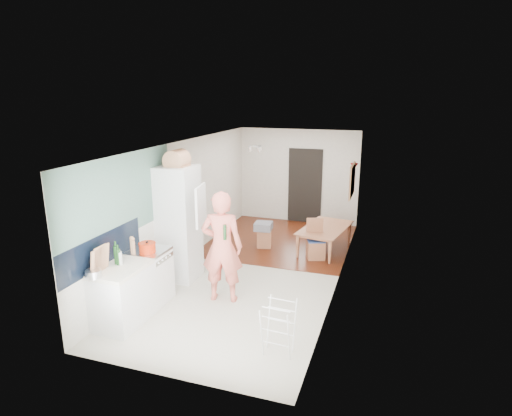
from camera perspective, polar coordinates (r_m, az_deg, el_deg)
The scene contains 32 objects.
room_shell at distance 8.20m, azimuth 0.13°, elevation -0.21°, with size 3.20×7.00×2.50m, color silver, non-canonical shape.
floor at distance 8.61m, azimuth 0.12°, elevation -8.25°, with size 3.20×7.00×0.01m, color beige.
wood_floor_overlay at distance 10.26m, azimuth 3.37°, elevation -4.29°, with size 3.20×3.30×0.01m, color #50180F.
sage_wall_panel at distance 7.02m, azimuth -17.59°, elevation 1.48°, with size 0.02×3.00×1.30m, color slate.
tile_splashback at distance 6.80m, azimuth -19.77°, elevation -5.33°, with size 0.02×1.90×0.50m, color black.
doorway_recess at distance 11.48m, azimuth 6.53°, elevation 2.91°, with size 0.90×0.04×2.00m, color black.
base_cabinet at distance 6.91m, azimuth -17.32°, elevation -11.26°, with size 0.60×0.90×0.86m, color silver.
worktop at distance 6.73m, azimuth -17.63°, elevation -7.74°, with size 0.62×0.92×0.06m, color beige.
range_cooker at distance 7.46m, azimuth -13.99°, elevation -8.89°, with size 0.60×0.60×0.88m, color silver.
cooker_top at distance 7.29m, azimuth -14.22°, elevation -5.58°, with size 0.60×0.60×0.04m, color silver.
fridge_housing at distance 8.05m, azimuth -10.26°, elevation -2.05°, with size 0.66×0.66×2.15m, color silver.
fridge_door at distance 7.39m, azimuth -7.37°, elevation 0.35°, with size 0.56×0.04×0.70m, color silver.
fridge_interior at distance 7.78m, azimuth -8.42°, elevation 1.06°, with size 0.02×0.52×0.66m, color white.
pinboard at distance 9.63m, azimuth 12.72°, elevation 3.59°, with size 0.03×0.90×0.70m, color tan.
pinboard_frame at distance 9.63m, azimuth 12.63°, elevation 3.60°, with size 0.01×0.94×0.74m, color #AA6641.
wall_sconce at distance 10.24m, azimuth 12.95°, elevation 5.39°, with size 0.18×0.18×0.16m, color maroon.
person at distance 7.07m, azimuth -4.59°, elevation -3.89°, with size 0.82×0.54×2.24m, color #EC705F.
dining_table at distance 9.65m, azimuth 9.32°, elevation -4.33°, with size 1.32×0.74×0.46m, color #AA6641.
dining_chair at distance 9.11m, azimuth 7.99°, elevation -4.20°, with size 0.36×0.36×0.85m, color #AA6641, non-canonical shape.
stool at distance 9.75m, azimuth 1.14°, elevation -4.06°, with size 0.32×0.32×0.42m, color #AA6641, non-canonical shape.
grey_drape at distance 9.63m, azimuth 1.00°, elevation -2.45°, with size 0.38×0.38×0.17m, color slate.
drying_rack at distance 5.94m, azimuth 3.01°, elevation -15.77°, with size 0.39×0.35×0.75m, color silver, non-canonical shape.
bread_bin at distance 7.78m, azimuth -10.50°, elevation 6.28°, with size 0.40×0.38×0.21m, color tan, non-canonical shape.
red_casserole at distance 7.16m, azimuth -14.29°, elevation -5.12°, with size 0.27×0.27×0.16m, color red.
steel_pan at distance 6.46m, azimuth -20.86°, elevation -8.19°, with size 0.22×0.22×0.11m, color silver.
held_bottle at distance 6.86m, azimuth -4.18°, elevation -3.25°, with size 0.05×0.05×0.25m, color #173F18.
bottle_a at distance 6.79m, azimuth -18.14°, elevation -5.98°, with size 0.07×0.07×0.29m, color #173F18.
bottle_b at distance 6.75m, azimuth -17.87°, elevation -6.22°, with size 0.06×0.06×0.26m, color #173F18.
bottle_c at distance 6.77m, azimuth -17.74°, elevation -6.40°, with size 0.08×0.08×0.20m, color silver.
pepper_mill_front at distance 7.14m, azimuth -16.04°, elevation -5.06°, with size 0.06×0.06×0.22m, color tan.
pepper_mill_back at distance 7.15m, azimuth -16.18°, elevation -5.00°, with size 0.06×0.06×0.23m, color tan.
chopping_boards at distance 6.55m, azimuth -20.12°, elevation -6.43°, with size 0.04×0.29×0.40m, color tan, non-canonical shape.
Camera 1 is at (2.47, -7.50, 3.44)m, focal length 30.00 mm.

